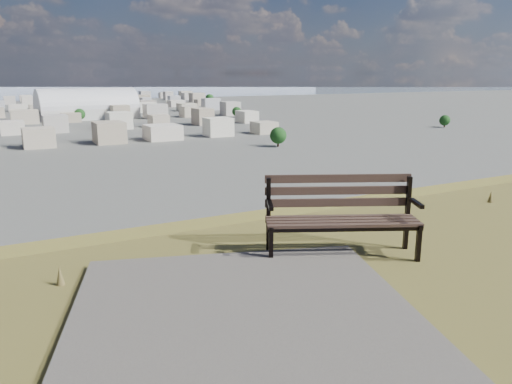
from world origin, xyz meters
TOP-DOWN VIEW (x-y plane):
  - park_bench at (-1.05, 2.47)m, footprint 1.70×1.16m
  - gravel_patch at (-2.85, 0.99)m, footprint 3.84×4.61m
  - arena at (47.12, 315.46)m, footprint 59.21×29.42m

SIDE VIEW (x-z plane):
  - arena at x=47.12m, z-range -6.38..17.77m
  - gravel_patch at x=-2.85m, z-range 25.00..25.07m
  - park_bench at x=-1.05m, z-range 25.06..25.91m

